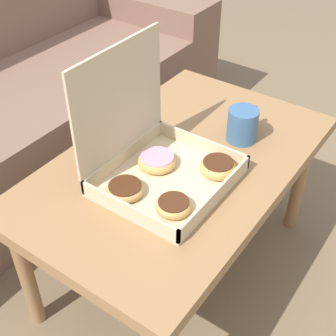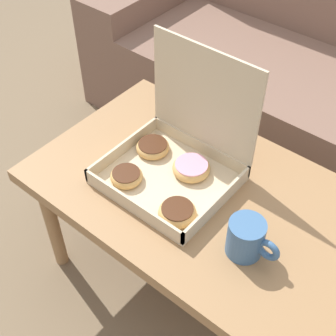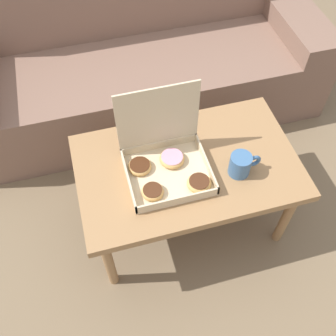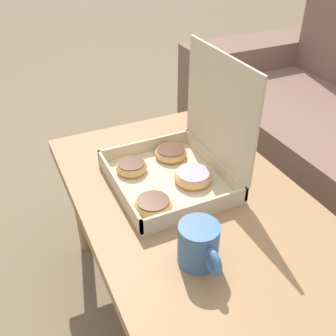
{
  "view_description": "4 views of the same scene",
  "coord_description": "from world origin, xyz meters",
  "px_view_note": "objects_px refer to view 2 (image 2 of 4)",
  "views": [
    {
      "loc": [
        -0.88,
        -0.7,
        1.28
      ],
      "look_at": [
        -0.1,
        -0.15,
        0.52
      ],
      "focal_mm": 50.0,
      "sensor_mm": 36.0,
      "label": 1
    },
    {
      "loc": [
        0.48,
        -0.84,
        1.42
      ],
      "look_at": [
        -0.1,
        -0.15,
        0.52
      ],
      "focal_mm": 50.0,
      "sensor_mm": 36.0,
      "label": 2
    },
    {
      "loc": [
        -0.35,
        -1.06,
        1.82
      ],
      "look_at": [
        -0.1,
        -0.15,
        0.52
      ],
      "focal_mm": 42.0,
      "sensor_mm": 36.0,
      "label": 3
    },
    {
      "loc": [
        0.72,
        -0.53,
        1.13
      ],
      "look_at": [
        -0.1,
        -0.15,
        0.52
      ],
      "focal_mm": 42.0,
      "sensor_mm": 36.0,
      "label": 4
    }
  ],
  "objects_px": {
    "pastry_box": "(175,159)",
    "coffee_mug": "(247,238)",
    "couch": "(331,92)",
    "coffee_table": "(201,202)"
  },
  "relations": [
    {
      "from": "pastry_box",
      "to": "coffee_table",
      "type": "bearing_deg",
      "value": 0.56
    },
    {
      "from": "coffee_table",
      "to": "pastry_box",
      "type": "xyz_separation_m",
      "value": [
        -0.1,
        -0.0,
        0.11
      ]
    },
    {
      "from": "couch",
      "to": "coffee_table",
      "type": "distance_m",
      "value": 0.9
    },
    {
      "from": "couch",
      "to": "coffee_mug",
      "type": "xyz_separation_m",
      "value": [
        0.2,
        -0.99,
        0.22
      ]
    },
    {
      "from": "coffee_table",
      "to": "pastry_box",
      "type": "relative_size",
      "value": 2.71
    },
    {
      "from": "pastry_box",
      "to": "coffee_mug",
      "type": "relative_size",
      "value": 2.58
    },
    {
      "from": "coffee_mug",
      "to": "pastry_box",
      "type": "bearing_deg",
      "value": 162.43
    },
    {
      "from": "coffee_table",
      "to": "coffee_mug",
      "type": "xyz_separation_m",
      "value": [
        0.2,
        -0.09,
        0.1
      ]
    },
    {
      "from": "couch",
      "to": "coffee_table",
      "type": "xyz_separation_m",
      "value": [
        0.0,
        -0.89,
        0.12
      ]
    },
    {
      "from": "coffee_table",
      "to": "coffee_mug",
      "type": "relative_size",
      "value": 7.0
    }
  ]
}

